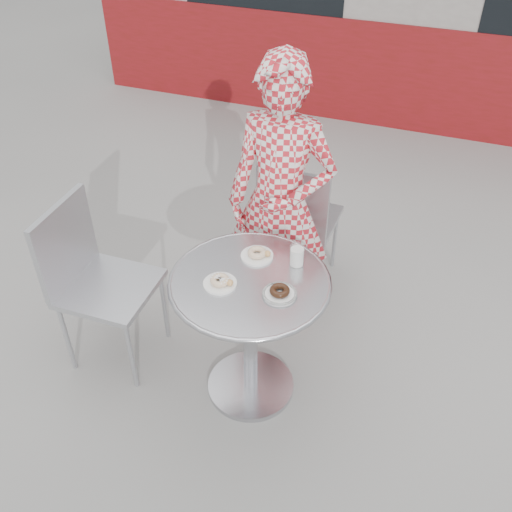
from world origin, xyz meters
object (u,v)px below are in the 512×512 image
(milk_cup, at_px, (297,256))
(chair_left, at_px, (113,314))
(chair_far, at_px, (299,243))
(plate_far, at_px, (258,254))
(seated_person, at_px, (280,204))
(plate_near, at_px, (220,282))
(bistro_table, at_px, (250,310))
(plate_checker, at_px, (280,293))

(milk_cup, bearing_deg, chair_left, -168.14)
(chair_far, relative_size, milk_cup, 8.22)
(plate_far, bearing_deg, chair_far, 90.86)
(seated_person, relative_size, plate_near, 10.48)
(chair_far, height_order, chair_left, chair_left)
(bistro_table, distance_m, milk_cup, 0.36)
(chair_left, xyz_separation_m, plate_far, (0.80, 0.20, 0.51))
(chair_left, height_order, plate_checker, chair_left)
(chair_far, xyz_separation_m, chair_left, (-0.79, -1.02, 0.02))
(plate_checker, bearing_deg, bistro_table, 163.91)
(plate_far, relative_size, plate_checker, 1.00)
(plate_far, height_order, plate_checker, plate_far)
(chair_left, bearing_deg, plate_checker, -93.29)
(bistro_table, height_order, milk_cup, milk_cup)
(bistro_table, bearing_deg, plate_far, 98.73)
(chair_far, distance_m, plate_near, 1.20)
(milk_cup, bearing_deg, bistro_table, -131.75)
(bistro_table, xyz_separation_m, chair_left, (-0.83, -0.02, -0.30))
(bistro_table, relative_size, seated_person, 0.48)
(seated_person, height_order, plate_checker, seated_person)
(chair_far, height_order, milk_cup, chair_far)
(milk_cup, bearing_deg, chair_far, 104.63)
(chair_far, height_order, plate_checker, chair_far)
(plate_checker, relative_size, milk_cup, 1.43)
(chair_left, height_order, seated_person, seated_person)
(bistro_table, distance_m, plate_checker, 0.27)
(bistro_table, bearing_deg, chair_far, 92.29)
(plate_near, bearing_deg, bistro_table, 32.85)
(bistro_table, distance_m, chair_far, 1.05)
(plate_near, bearing_deg, chair_left, 175.25)
(seated_person, bearing_deg, bistro_table, -83.69)
(chair_left, distance_m, plate_near, 0.87)
(chair_left, xyz_separation_m, seated_person, (0.77, 0.63, 0.53))
(plate_far, bearing_deg, bistro_table, -81.27)
(bistro_table, xyz_separation_m, plate_near, (-0.12, -0.08, 0.21))
(chair_left, distance_m, plate_far, 0.97)
(seated_person, relative_size, plate_far, 10.25)
(plate_far, bearing_deg, milk_cup, 3.30)
(seated_person, bearing_deg, plate_far, -85.24)
(plate_far, xyz_separation_m, plate_checker, (0.19, -0.23, -0.00))
(chair_far, bearing_deg, seated_person, 89.28)
(plate_checker, height_order, milk_cup, milk_cup)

